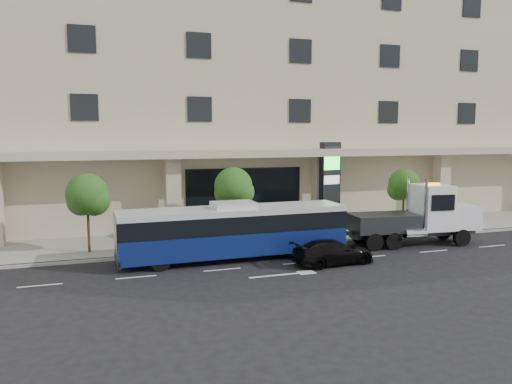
# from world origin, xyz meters

# --- Properties ---
(ground) EXTENTS (120.00, 120.00, 0.00)m
(ground) POSITION_xyz_m (0.00, 0.00, 0.00)
(ground) COLOR black
(ground) RESTS_ON ground
(sidewalk) EXTENTS (120.00, 6.00, 0.15)m
(sidewalk) POSITION_xyz_m (0.00, 5.00, 0.07)
(sidewalk) COLOR gray
(sidewalk) RESTS_ON ground
(curb) EXTENTS (120.00, 0.30, 0.15)m
(curb) POSITION_xyz_m (0.00, 2.00, 0.07)
(curb) COLOR gray
(curb) RESTS_ON ground
(convention_center) EXTENTS (60.00, 17.60, 20.00)m
(convention_center) POSITION_xyz_m (-0.00, 15.42, 9.97)
(convention_center) COLOR #B7AD89
(convention_center) RESTS_ON ground
(tree_left) EXTENTS (2.27, 2.20, 4.22)m
(tree_left) POSITION_xyz_m (-9.97, 3.59, 3.11)
(tree_left) COLOR #422B19
(tree_left) RESTS_ON sidewalk
(tree_mid) EXTENTS (2.28, 2.20, 4.38)m
(tree_mid) POSITION_xyz_m (-1.97, 3.59, 3.26)
(tree_mid) COLOR #422B19
(tree_mid) RESTS_ON sidewalk
(tree_right) EXTENTS (2.10, 2.00, 4.04)m
(tree_right) POSITION_xyz_m (9.53, 3.59, 3.04)
(tree_right) COLOR #422B19
(tree_right) RESTS_ON sidewalk
(city_bus) EXTENTS (11.77, 2.67, 2.97)m
(city_bus) POSITION_xyz_m (-2.93, 0.31, 1.51)
(city_bus) COLOR black
(city_bus) RESTS_ON ground
(tow_truck) EXTENTS (8.68, 2.86, 3.93)m
(tow_truck) POSITION_xyz_m (8.27, 0.23, 1.62)
(tow_truck) COLOR #2D3033
(tow_truck) RESTS_ON ground
(black_sedan) EXTENTS (4.30, 2.00, 1.21)m
(black_sedan) POSITION_xyz_m (1.48, -2.19, 0.61)
(black_sedan) COLOR black
(black_sedan) RESTS_ON ground
(signage_pylon) EXTENTS (1.50, 0.79, 5.74)m
(signage_pylon) POSITION_xyz_m (5.34, 5.92, 3.07)
(signage_pylon) COLOR black
(signage_pylon) RESTS_ON sidewalk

